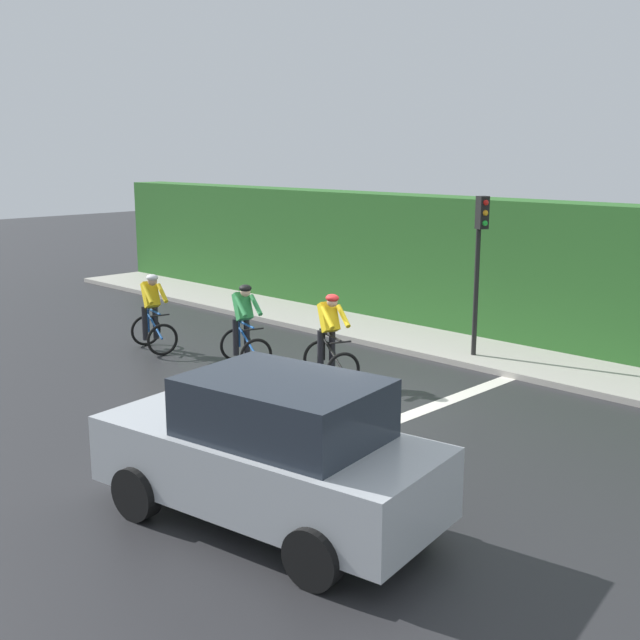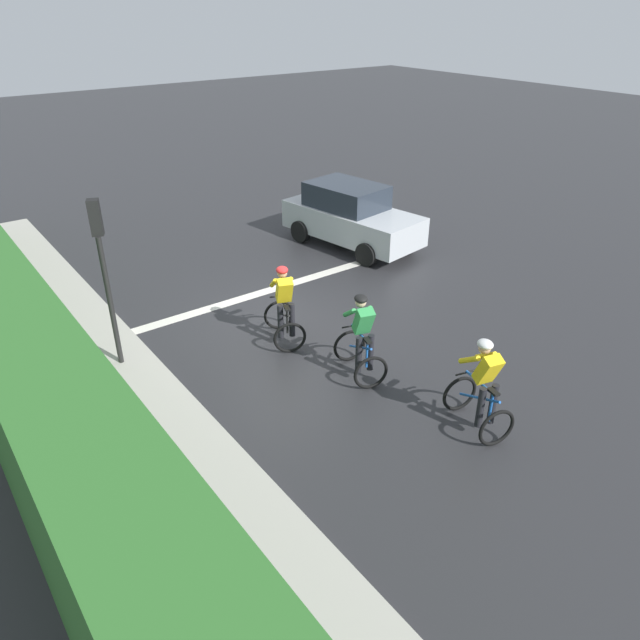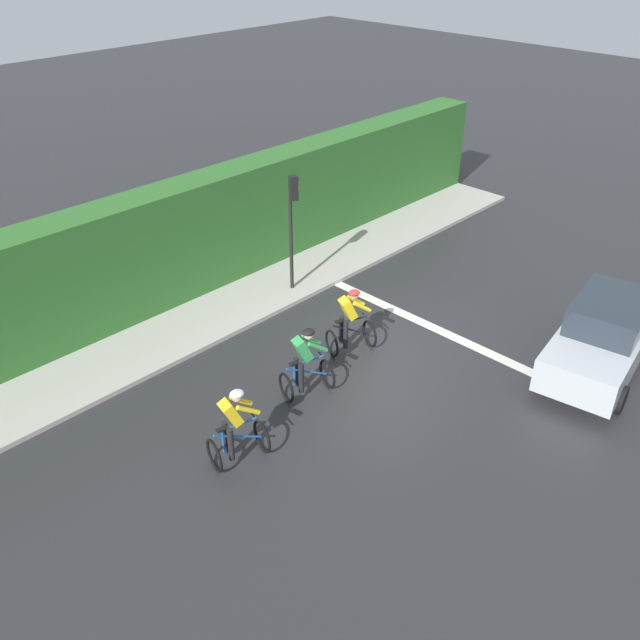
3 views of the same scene
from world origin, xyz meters
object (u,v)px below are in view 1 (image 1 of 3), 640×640
object	(u,v)px
cyclist_mid	(330,339)
cyclist_lead	(152,314)
car_silver	(271,451)
traffic_light_near_crossing	(479,253)
cyclist_second	(244,327)

from	to	relation	value
cyclist_mid	cyclist_lead	bearing A→B (deg)	102.90
car_silver	cyclist_lead	bearing A→B (deg)	65.22
traffic_light_near_crossing	cyclist_mid	bearing A→B (deg)	160.08
car_silver	traffic_light_near_crossing	world-z (taller)	traffic_light_near_crossing
cyclist_mid	traffic_light_near_crossing	world-z (taller)	traffic_light_near_crossing
cyclist_mid	traffic_light_near_crossing	xyz separation A→B (m)	(3.10, -1.12, 1.43)
cyclist_second	cyclist_mid	distance (m)	1.98
cyclist_lead	cyclist_mid	bearing A→B (deg)	-77.10
cyclist_lead	traffic_light_near_crossing	xyz separation A→B (m)	(4.09, -5.44, 1.43)
cyclist_mid	car_silver	xyz separation A→B (m)	(-4.60, -3.49, 0.08)
cyclist_lead	cyclist_mid	distance (m)	4.43
cyclist_lead	car_silver	bearing A→B (deg)	-114.78
cyclist_second	traffic_light_near_crossing	xyz separation A→B (m)	(3.55, -3.05, 1.43)
cyclist_lead	cyclist_second	distance (m)	2.46
cyclist_lead	car_silver	world-z (taller)	car_silver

